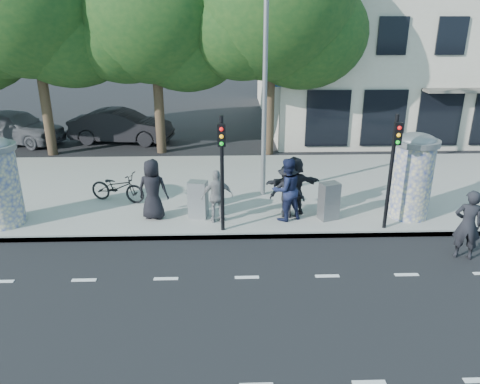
{
  "coord_description": "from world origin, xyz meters",
  "views": [
    {
      "loc": [
        -0.49,
        -8.63,
        6.12
      ],
      "look_at": [
        -0.11,
        3.5,
        1.47
      ],
      "focal_mm": 35.0,
      "sensor_mm": 36.0,
      "label": 1
    }
  ],
  "objects_px": {
    "street_lamp": "(266,58)",
    "traffic_pole_near": "(222,163)",
    "car_left": "(16,127)",
    "ped_d": "(287,191)",
    "cabinet_right": "(329,201)",
    "ped_a": "(153,189)",
    "cabinet_left": "(198,200)",
    "man_road": "(468,225)",
    "ped_e": "(217,196)",
    "bicycle": "(117,187)",
    "ped_c": "(286,190)",
    "car_mid": "(121,126)",
    "traffic_pole_far": "(393,161)",
    "ad_column_right": "(412,174)",
    "ped_f": "(294,186)"
  },
  "relations": [
    {
      "from": "street_lamp",
      "to": "traffic_pole_near",
      "type": "bearing_deg",
      "value": -116.23
    },
    {
      "from": "street_lamp",
      "to": "car_left",
      "type": "relative_size",
      "value": 1.63
    },
    {
      "from": "street_lamp",
      "to": "car_left",
      "type": "distance_m",
      "value": 14.72
    },
    {
      "from": "ped_d",
      "to": "cabinet_right",
      "type": "height_order",
      "value": "ped_d"
    },
    {
      "from": "ped_a",
      "to": "cabinet_left",
      "type": "height_order",
      "value": "ped_a"
    },
    {
      "from": "ped_a",
      "to": "man_road",
      "type": "relative_size",
      "value": 0.99
    },
    {
      "from": "ped_e",
      "to": "bicycle",
      "type": "height_order",
      "value": "ped_e"
    },
    {
      "from": "bicycle",
      "to": "car_left",
      "type": "distance_m",
      "value": 10.81
    },
    {
      "from": "ped_a",
      "to": "ped_d",
      "type": "xyz_separation_m",
      "value": [
        4.12,
        -0.01,
        -0.1
      ]
    },
    {
      "from": "ped_c",
      "to": "bicycle",
      "type": "xyz_separation_m",
      "value": [
        -5.47,
        1.65,
        -0.47
      ]
    },
    {
      "from": "ped_e",
      "to": "car_mid",
      "type": "bearing_deg",
      "value": -74.07
    },
    {
      "from": "traffic_pole_far",
      "to": "car_left",
      "type": "height_order",
      "value": "traffic_pole_far"
    },
    {
      "from": "ad_column_right",
      "to": "traffic_pole_near",
      "type": "height_order",
      "value": "traffic_pole_near"
    },
    {
      "from": "traffic_pole_near",
      "to": "car_mid",
      "type": "xyz_separation_m",
      "value": [
        -5.11,
        10.8,
        -1.4
      ]
    },
    {
      "from": "ad_column_right",
      "to": "traffic_pole_near",
      "type": "bearing_deg",
      "value": -171.11
    },
    {
      "from": "street_lamp",
      "to": "ad_column_right",
      "type": "bearing_deg",
      "value": -23.73
    },
    {
      "from": "ped_a",
      "to": "ped_e",
      "type": "height_order",
      "value": "ped_a"
    },
    {
      "from": "ad_column_right",
      "to": "man_road",
      "type": "height_order",
      "value": "ad_column_right"
    },
    {
      "from": "bicycle",
      "to": "cabinet_left",
      "type": "height_order",
      "value": "cabinet_left"
    },
    {
      "from": "bicycle",
      "to": "cabinet_right",
      "type": "bearing_deg",
      "value": -86.95
    },
    {
      "from": "man_road",
      "to": "ped_e",
      "type": "bearing_deg",
      "value": -0.53
    },
    {
      "from": "ped_c",
      "to": "ped_f",
      "type": "relative_size",
      "value": 1.05
    },
    {
      "from": "ped_f",
      "to": "car_left",
      "type": "bearing_deg",
      "value": -46.01
    },
    {
      "from": "traffic_pole_far",
      "to": "ped_f",
      "type": "relative_size",
      "value": 1.81
    },
    {
      "from": "traffic_pole_near",
      "to": "ped_d",
      "type": "bearing_deg",
      "value": 25.87
    },
    {
      "from": "ped_a",
      "to": "ped_e",
      "type": "relative_size",
      "value": 1.14
    },
    {
      "from": "ped_a",
      "to": "ped_d",
      "type": "height_order",
      "value": "ped_a"
    },
    {
      "from": "ped_e",
      "to": "cabinet_left",
      "type": "xyz_separation_m",
      "value": [
        -0.6,
        0.35,
        -0.24
      ]
    },
    {
      "from": "ped_d",
      "to": "bicycle",
      "type": "distance_m",
      "value": 5.73
    },
    {
      "from": "traffic_pole_far",
      "to": "ped_a",
      "type": "relative_size",
      "value": 1.8
    },
    {
      "from": "ad_column_right",
      "to": "ped_c",
      "type": "height_order",
      "value": "ad_column_right"
    },
    {
      "from": "traffic_pole_near",
      "to": "man_road",
      "type": "xyz_separation_m",
      "value": [
        6.4,
        -1.54,
        -1.27
      ]
    },
    {
      "from": "ped_a",
      "to": "car_left",
      "type": "xyz_separation_m",
      "value": [
        -8.19,
        9.84,
        -0.26
      ]
    },
    {
      "from": "street_lamp",
      "to": "ped_d",
      "type": "bearing_deg",
      "value": -72.42
    },
    {
      "from": "ped_e",
      "to": "car_mid",
      "type": "xyz_separation_m",
      "value": [
        -4.94,
        10.15,
        -0.15
      ]
    },
    {
      "from": "ped_f",
      "to": "man_road",
      "type": "bearing_deg",
      "value": 138.14
    },
    {
      "from": "man_road",
      "to": "car_left",
      "type": "xyz_separation_m",
      "value": [
        -16.73,
        12.36,
        -0.12
      ]
    },
    {
      "from": "car_left",
      "to": "street_lamp",
      "type": "bearing_deg",
      "value": -103.87
    },
    {
      "from": "ped_f",
      "to": "cabinet_left",
      "type": "bearing_deg",
      "value": -4.56
    },
    {
      "from": "ad_column_right",
      "to": "street_lamp",
      "type": "xyz_separation_m",
      "value": [
        -4.4,
        1.93,
        3.26
      ]
    },
    {
      "from": "traffic_pole_near",
      "to": "ped_d",
      "type": "height_order",
      "value": "traffic_pole_near"
    },
    {
      "from": "street_lamp",
      "to": "ped_f",
      "type": "distance_m",
      "value": 4.14
    },
    {
      "from": "street_lamp",
      "to": "ped_a",
      "type": "height_order",
      "value": "street_lamp"
    },
    {
      "from": "ad_column_right",
      "to": "traffic_pole_far",
      "type": "relative_size",
      "value": 0.78
    },
    {
      "from": "ped_e",
      "to": "ped_f",
      "type": "distance_m",
      "value": 2.46
    },
    {
      "from": "ped_d",
      "to": "man_road",
      "type": "height_order",
      "value": "man_road"
    },
    {
      "from": "ped_f",
      "to": "car_mid",
      "type": "height_order",
      "value": "ped_f"
    },
    {
      "from": "ped_c",
      "to": "car_mid",
      "type": "xyz_separation_m",
      "value": [
        -7.04,
        10.04,
        -0.3
      ]
    },
    {
      "from": "ped_e",
      "to": "car_left",
      "type": "height_order",
      "value": "ped_e"
    },
    {
      "from": "ad_column_right",
      "to": "ped_a",
      "type": "bearing_deg",
      "value": 179.47
    }
  ]
}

